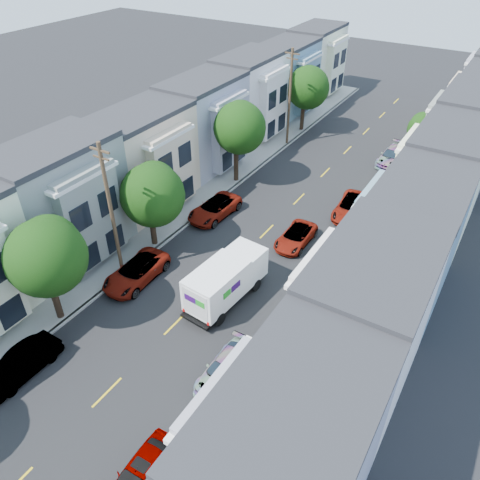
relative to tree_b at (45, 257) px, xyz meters
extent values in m
plane|color=black|center=(6.30, 3.39, -5.04)|extent=(160.00, 160.00, 0.00)
cube|color=black|center=(6.30, 18.39, -5.03)|extent=(12.00, 70.00, 0.02)
cube|color=gray|center=(0.25, 18.39, -4.96)|extent=(0.30, 70.00, 0.15)
cube|color=gray|center=(12.35, 18.39, -4.96)|extent=(0.30, 70.00, 0.15)
cube|color=gray|center=(-1.05, 18.39, -4.96)|extent=(2.60, 70.00, 0.15)
cube|color=gray|center=(13.65, 18.39, -4.96)|extent=(2.60, 70.00, 0.15)
cube|color=gold|center=(6.30, 18.39, -5.04)|extent=(0.12, 70.00, 0.01)
cube|color=#698EA0|center=(-4.85, 18.39, -5.04)|extent=(5.00, 70.00, 8.50)
cube|color=#698EA0|center=(17.45, 18.39, -5.04)|extent=(5.00, 70.00, 8.50)
cylinder|color=black|center=(-0.30, 0.00, -3.33)|extent=(0.44, 0.44, 3.41)
sphere|color=#193C0F|center=(0.00, 0.00, 0.02)|extent=(4.70, 4.70, 4.70)
cylinder|color=black|center=(-0.30, 9.31, -3.58)|extent=(0.44, 0.44, 2.91)
sphere|color=#193C0F|center=(0.00, 9.31, -0.48)|extent=(4.70, 4.70, 4.70)
cylinder|color=black|center=(-0.30, 21.30, -3.14)|extent=(0.44, 0.44, 3.80)
sphere|color=#193C0F|center=(0.00, 21.30, 0.41)|extent=(4.70, 4.70, 4.70)
cylinder|color=black|center=(-0.30, 35.73, -3.33)|extent=(0.44, 0.44, 3.41)
sphere|color=#193C0F|center=(0.00, 35.73, 0.01)|extent=(4.70, 4.70, 4.70)
cylinder|color=black|center=(12.90, 34.29, -3.79)|extent=(0.44, 0.44, 2.49)
sphere|color=#193C0F|center=(13.20, 34.29, -1.46)|extent=(3.10, 3.10, 3.10)
cylinder|color=#42301E|center=(0.00, 5.39, -0.04)|extent=(0.26, 0.26, 10.00)
cube|color=#42301E|center=(0.00, 5.39, 4.56)|extent=(1.60, 0.12, 0.12)
cylinder|color=#42301E|center=(0.00, 31.39, -0.04)|extent=(0.26, 0.26, 10.00)
cube|color=#42301E|center=(0.00, 31.39, 4.56)|extent=(1.60, 0.12, 0.12)
cube|color=white|center=(7.80, 6.10, -3.19)|extent=(2.38, 4.27, 2.33)
cube|color=white|center=(7.80, 9.23, -3.28)|extent=(2.38, 1.99, 2.15)
cube|color=black|center=(7.80, 7.00, -4.47)|extent=(2.19, 6.13, 0.24)
cube|color=#2D0A51|center=(7.45, 3.97, -2.91)|extent=(0.89, 0.04, 0.44)
cube|color=#198C1E|center=(8.25, 3.97, -2.91)|extent=(0.70, 0.04, 0.44)
cylinder|color=black|center=(6.73, 4.93, -4.59)|extent=(0.28, 0.89, 0.89)
cylinder|color=black|center=(8.87, 4.93, -4.59)|extent=(0.28, 0.89, 0.89)
cylinder|color=black|center=(6.73, 8.94, -4.59)|extent=(0.28, 0.89, 0.89)
cylinder|color=black|center=(8.87, 8.94, -4.59)|extent=(0.28, 0.89, 0.89)
imported|color=black|center=(8.98, 15.13, -4.41)|extent=(2.13, 4.54, 1.26)
imported|color=black|center=(1.40, -4.11, -4.28)|extent=(1.61, 4.54, 1.51)
imported|color=#959595|center=(1.40, 5.36, -4.30)|extent=(2.57, 5.34, 1.47)
imported|color=black|center=(1.40, 15.14, -4.31)|extent=(2.80, 5.42, 1.46)
imported|color=#4D4E4F|center=(11.20, -5.33, -4.30)|extent=(1.90, 4.59, 1.47)
imported|color=silver|center=(11.20, 1.67, -4.39)|extent=(1.86, 4.35, 1.30)
imported|color=black|center=(11.20, 21.37, -4.30)|extent=(2.86, 5.49, 1.48)
imported|color=#060F33|center=(11.20, 32.92, -4.28)|extent=(2.28, 5.14, 1.52)
camera|label=1|loc=(20.71, -12.24, 16.63)|focal=35.00mm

